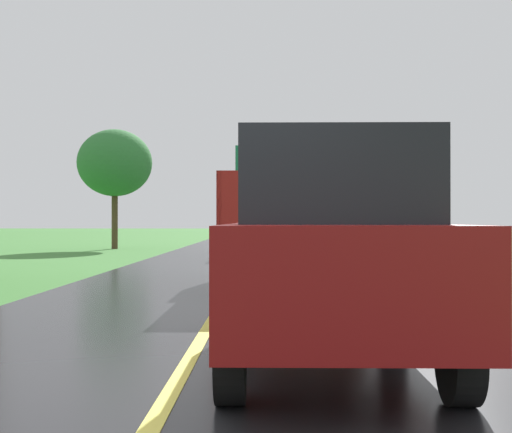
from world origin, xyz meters
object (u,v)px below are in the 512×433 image
banana_truck_far (267,216)px  following_car (329,250)px  banana_truck_near (284,213)px  roadside_tree_mid_right (115,163)px

banana_truck_far → following_car: (0.58, -20.17, -0.41)m
banana_truck_near → banana_truck_far: size_ratio=1.00×
banana_truck_near → banana_truck_far: same height
banana_truck_near → following_car: bearing=-88.6°
banana_truck_far → roadside_tree_mid_right: (-6.99, 5.48, 2.43)m
roadside_tree_mid_right → following_car: roadside_tree_mid_right is taller
following_car → roadside_tree_mid_right: bearing=106.4°
roadside_tree_mid_right → following_car: bearing=-73.6°
banana_truck_far → following_car: bearing=-88.4°
banana_truck_far → roadside_tree_mid_right: size_ratio=1.07×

